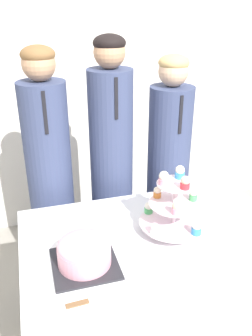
# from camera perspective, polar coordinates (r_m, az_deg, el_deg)

# --- Properties ---
(wall_back) EXTENTS (9.00, 0.06, 2.70)m
(wall_back) POSITION_cam_1_polar(r_m,az_deg,el_deg) (2.78, -5.74, 17.30)
(wall_back) COLOR silver
(wall_back) RESTS_ON ground_plane
(table) EXTENTS (1.23, 0.77, 0.75)m
(table) POSITION_cam_1_polar(r_m,az_deg,el_deg) (1.92, 4.45, -19.70)
(table) COLOR white
(table) RESTS_ON ground_plane
(round_cake) EXTENTS (0.26, 0.26, 0.14)m
(round_cake) POSITION_cam_1_polar(r_m,az_deg,el_deg) (1.48, -6.73, -13.14)
(round_cake) COLOR #232328
(round_cake) RESTS_ON table
(cake_knife) EXTENTS (0.28, 0.03, 0.01)m
(cake_knife) POSITION_cam_1_polar(r_m,az_deg,el_deg) (1.37, -5.65, -20.41)
(cake_knife) COLOR silver
(cake_knife) RESTS_ON table
(cupcake_stand) EXTENTS (0.32, 0.32, 0.32)m
(cupcake_stand) POSITION_cam_1_polar(r_m,az_deg,el_deg) (1.63, 7.83, -5.94)
(cupcake_stand) COLOR silver
(cupcake_stand) RESTS_ON table
(student_0) EXTENTS (0.26, 0.26, 1.54)m
(student_0) POSITION_cam_1_polar(r_m,az_deg,el_deg) (2.13, -11.90, -3.05)
(student_0) COLOR #384266
(student_0) RESTS_ON ground_plane
(student_1) EXTENTS (0.25, 0.26, 1.58)m
(student_1) POSITION_cam_1_polar(r_m,az_deg,el_deg) (2.16, -2.29, -1.30)
(student_1) COLOR #384266
(student_1) RESTS_ON ground_plane
(student_2) EXTENTS (0.26, 0.27, 1.47)m
(student_2) POSITION_cam_1_polar(r_m,az_deg,el_deg) (2.30, 6.68, -1.48)
(student_2) COLOR #384266
(student_2) RESTS_ON ground_plane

